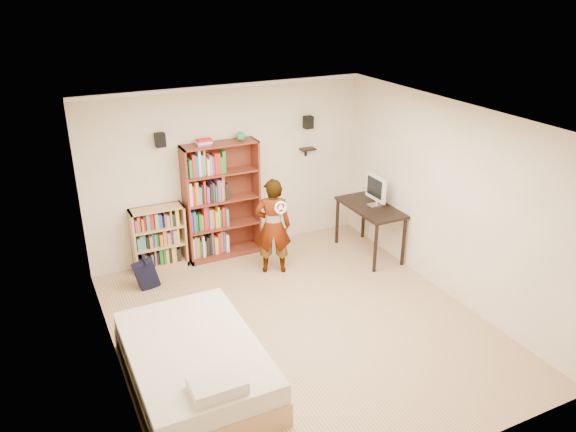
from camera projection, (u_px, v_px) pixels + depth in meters
name	position (u px, v px, depth m)	size (l,w,h in m)	color
ground	(301.00, 326.00, 7.25)	(4.50, 5.00, 0.01)	tan
room_shell	(302.00, 199.00, 6.56)	(4.52, 5.02, 2.71)	#F0E3CE
crown_molding	(303.00, 123.00, 6.20)	(4.50, 5.00, 0.06)	white
speaker_left	(160.00, 140.00, 8.02)	(0.14, 0.12, 0.20)	black
speaker_right	(308.00, 122.00, 8.99)	(0.14, 0.12, 0.20)	black
wall_shelf	(308.00, 149.00, 9.17)	(0.25, 0.16, 0.03)	black
tall_bookshelf	(222.00, 201.00, 8.73)	(1.18, 0.34, 1.86)	maroon
low_bookshelf	(159.00, 238.00, 8.51)	(0.80, 0.30, 0.99)	tan
computer_desk	(369.00, 230.00, 8.98)	(0.61, 1.21, 0.83)	black
imac	(375.00, 191.00, 8.74)	(0.10, 0.49, 0.49)	silver
daybed	(194.00, 359.00, 6.12)	(1.37, 2.10, 0.62)	silver
person	(273.00, 226.00, 8.32)	(0.54, 0.36, 1.49)	black
wii_wheel	(281.00, 208.00, 7.93)	(0.19, 0.19, 0.03)	silver
navy_bag	(146.00, 274.00, 8.06)	(0.32, 0.21, 0.44)	black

